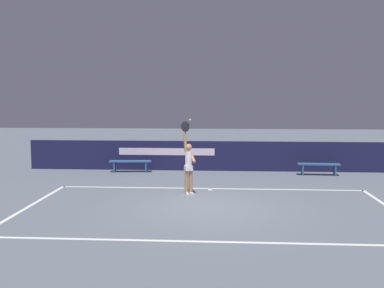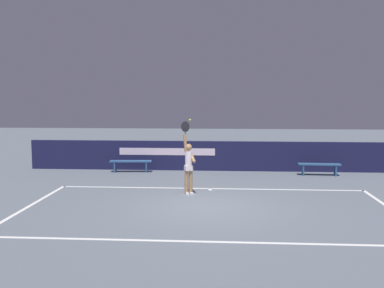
{
  "view_description": "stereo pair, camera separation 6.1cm",
  "coord_description": "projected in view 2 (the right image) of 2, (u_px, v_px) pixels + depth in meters",
  "views": [
    {
      "loc": [
        0.34,
        -12.49,
        3.18
      ],
      "look_at": [
        -0.58,
        1.88,
        1.61
      ],
      "focal_mm": 41.84,
      "sensor_mm": 36.0,
      "label": 1
    },
    {
      "loc": [
        0.4,
        -12.49,
        3.18
      ],
      "look_at": [
        -0.58,
        1.88,
        1.61
      ],
      "focal_mm": 41.84,
      "sensor_mm": 36.0,
      "label": 2
    }
  ],
  "objects": [
    {
      "name": "tennis_ball",
      "position": [
        190.0,
        120.0,
        14.03
      ],
      "size": [
        0.07,
        0.07,
        0.07
      ],
      "color": "#CAE335"
    },
    {
      "name": "tennis_player",
      "position": [
        188.0,
        164.0,
        14.32
      ],
      "size": [
        0.51,
        0.47,
        2.38
      ],
      "color": "#A77C53",
      "rests_on": "ground"
    },
    {
      "name": "courtside_bench_far",
      "position": [
        319.0,
        166.0,
        17.76
      ],
      "size": [
        1.67,
        0.43,
        0.48
      ],
      "color": "#2E5584",
      "rests_on": "ground"
    },
    {
      "name": "court_lines",
      "position": [
        208.0,
        209.0,
        12.55
      ],
      "size": [
        10.41,
        5.71,
        0.0
      ],
      "color": "white",
      "rests_on": "ground"
    },
    {
      "name": "back_wall",
      "position": [
        213.0,
        156.0,
        18.9
      ],
      "size": [
        15.68,
        0.19,
        1.25
      ],
      "color": "#181A3E",
      "rests_on": "ground"
    },
    {
      "name": "ground_plane",
      "position": [
        208.0,
        207.0,
        12.76
      ],
      "size": [
        60.0,
        60.0,
        0.0
      ],
      "primitive_type": "plane",
      "color": "slate"
    },
    {
      "name": "courtside_bench_near",
      "position": [
        131.0,
        163.0,
        18.53
      ],
      "size": [
        1.75,
        0.48,
        0.48
      ],
      "color": "#2E5489",
      "rests_on": "ground"
    }
  ]
}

